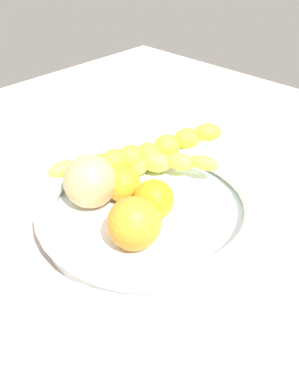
% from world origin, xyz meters
% --- Properties ---
extents(kitchen_counter, '(1.20, 1.20, 0.03)m').
position_xyz_m(kitchen_counter, '(0.00, 0.00, 0.01)').
color(kitchen_counter, '#B7A097').
rests_on(kitchen_counter, ground).
extents(fruit_bowl, '(0.31, 0.31, 0.05)m').
position_xyz_m(fruit_bowl, '(0.00, 0.00, 0.05)').
color(fruit_bowl, silver).
rests_on(fruit_bowl, kitchen_counter).
extents(banana_draped_left, '(0.23, 0.10, 0.06)m').
position_xyz_m(banana_draped_left, '(0.07, 0.07, 0.08)').
color(banana_draped_left, yellow).
rests_on(banana_draped_left, fruit_bowl).
extents(banana_draped_right, '(0.20, 0.18, 0.04)m').
position_xyz_m(banana_draped_right, '(0.04, 0.07, 0.07)').
color(banana_draped_right, yellow).
rests_on(banana_draped_right, fruit_bowl).
extents(orange_front, '(0.07, 0.07, 0.07)m').
position_xyz_m(orange_front, '(-0.06, -0.03, 0.08)').
color(orange_front, orange).
rests_on(orange_front, fruit_bowl).
extents(orange_mid_left, '(0.05, 0.05, 0.05)m').
position_xyz_m(orange_mid_left, '(-0.01, 0.04, 0.08)').
color(orange_mid_left, orange).
rests_on(orange_mid_left, fruit_bowl).
extents(orange_mid_right, '(0.05, 0.05, 0.05)m').
position_xyz_m(orange_mid_right, '(-0.01, -0.01, 0.08)').
color(orange_mid_right, orange).
rests_on(orange_mid_right, fruit_bowl).
extents(peach_blush, '(0.07, 0.07, 0.07)m').
position_xyz_m(peach_blush, '(-0.04, 0.07, 0.09)').
color(peach_blush, '#F1A467').
rests_on(peach_blush, fruit_bowl).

